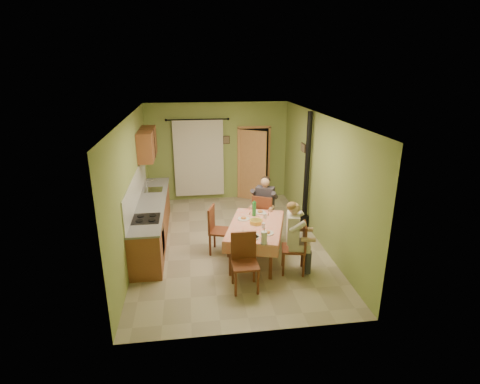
{
  "coord_description": "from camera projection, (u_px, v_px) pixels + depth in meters",
  "views": [
    {
      "loc": [
        -0.8,
        -7.54,
        3.78
      ],
      "look_at": [
        0.25,
        0.1,
        1.15
      ],
      "focal_mm": 28.0,
      "sensor_mm": 36.0,
      "label": 1
    }
  ],
  "objects": [
    {
      "name": "dining_table",
      "position": [
        255.0,
        242.0,
        7.57
      ],
      "size": [
        1.48,
        1.92,
        0.76
      ],
      "rotation": [
        0.0,
        0.0,
        -0.3
      ],
      "color": "#ED937B",
      "rests_on": "ground"
    },
    {
      "name": "man_far",
      "position": [
        265.0,
        200.0,
        8.44
      ],
      "size": [
        0.65,
        0.62,
        1.39
      ],
      "rotation": [
        0.0,
        0.0,
        -0.48
      ],
      "color": "#38333D",
      "rests_on": "chair_far"
    },
    {
      "name": "curtain",
      "position": [
        199.0,
        158.0,
        10.63
      ],
      "size": [
        1.7,
        0.07,
        2.22
      ],
      "color": "black",
      "rests_on": "ground"
    },
    {
      "name": "floor",
      "position": [
        230.0,
        242.0,
        8.39
      ],
      "size": [
        4.0,
        6.0,
        0.01
      ],
      "primitive_type": "cube",
      "color": "tan",
      "rests_on": "ground"
    },
    {
      "name": "stove_flue",
      "position": [
        306.0,
        187.0,
        8.87
      ],
      "size": [
        0.24,
        0.24,
        2.8
      ],
      "color": "black",
      "rests_on": "ground"
    },
    {
      "name": "picture_back",
      "position": [
        226.0,
        140.0,
        10.64
      ],
      "size": [
        0.19,
        0.03,
        0.23
      ],
      "primitive_type": "cube",
      "color": "black",
      "rests_on": "room_shell"
    },
    {
      "name": "tableware",
      "position": [
        257.0,
        224.0,
        7.34
      ],
      "size": [
        0.65,
        1.63,
        0.33
      ],
      "color": "white",
      "rests_on": "dining_table"
    },
    {
      "name": "kitchen_run",
      "position": [
        152.0,
        220.0,
        8.39
      ],
      "size": [
        0.64,
        3.64,
        1.56
      ],
      "color": "brown",
      "rests_on": "ground"
    },
    {
      "name": "upper_cabinets",
      "position": [
        147.0,
        144.0,
        9.12
      ],
      "size": [
        0.35,
        1.4,
        0.7
      ],
      "primitive_type": "cube",
      "color": "brown",
      "rests_on": "room_shell"
    },
    {
      "name": "chair_near",
      "position": [
        245.0,
        274.0,
        6.58
      ],
      "size": [
        0.45,
        0.45,
        1.01
      ],
      "rotation": [
        0.0,
        0.0,
        3.15
      ],
      "color": "brown",
      "rests_on": "ground"
    },
    {
      "name": "chair_right",
      "position": [
        294.0,
        258.0,
        7.14
      ],
      "size": [
        0.52,
        0.52,
        1.0
      ],
      "rotation": [
        0.0,
        0.0,
        1.36
      ],
      "color": "brown",
      "rests_on": "ground"
    },
    {
      "name": "room_shell",
      "position": [
        229.0,
        164.0,
        7.8
      ],
      "size": [
        4.04,
        6.04,
        2.82
      ],
      "color": "#8CA152",
      "rests_on": "ground"
    },
    {
      "name": "chair_left",
      "position": [
        220.0,
        239.0,
        7.88
      ],
      "size": [
        0.56,
        0.56,
        1.01
      ],
      "rotation": [
        0.0,
        0.0,
        -1.89
      ],
      "color": "brown",
      "rests_on": "ground"
    },
    {
      "name": "picture_right",
      "position": [
        303.0,
        148.0,
        9.17
      ],
      "size": [
        0.03,
        0.31,
        0.21
      ],
      "primitive_type": "cube",
      "color": "brown",
      "rests_on": "room_shell"
    },
    {
      "name": "chair_far",
      "position": [
        264.0,
        224.0,
        8.62
      ],
      "size": [
        0.62,
        0.62,
        1.03
      ],
      "rotation": [
        0.0,
        0.0,
        -0.48
      ],
      "color": "brown",
      "rests_on": "ground"
    },
    {
      "name": "doorway",
      "position": [
        253.0,
        164.0,
        10.87
      ],
      "size": [
        0.96,
        0.5,
        2.15
      ],
      "color": "black",
      "rests_on": "ground"
    },
    {
      "name": "man_right",
      "position": [
        295.0,
        229.0,
        6.95
      ],
      "size": [
        0.54,
        0.63,
        1.39
      ],
      "rotation": [
        0.0,
        0.0,
        1.36
      ],
      "color": "beige",
      "rests_on": "chair_right"
    }
  ]
}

